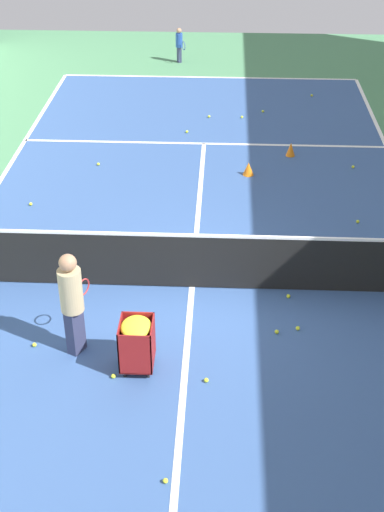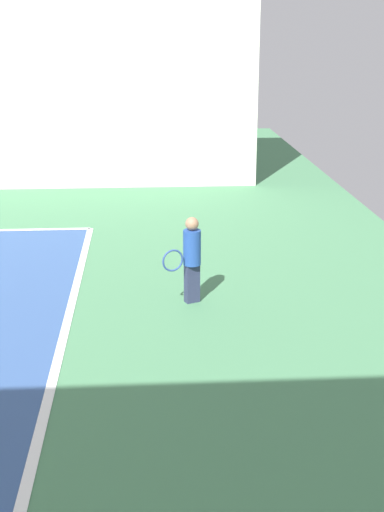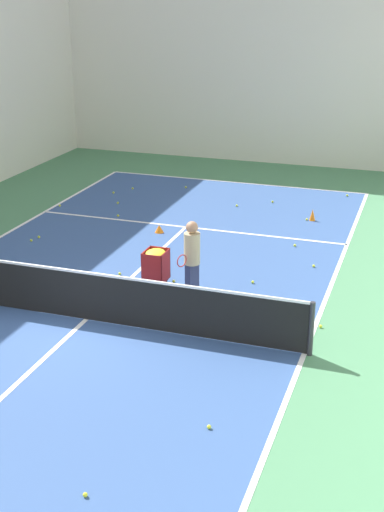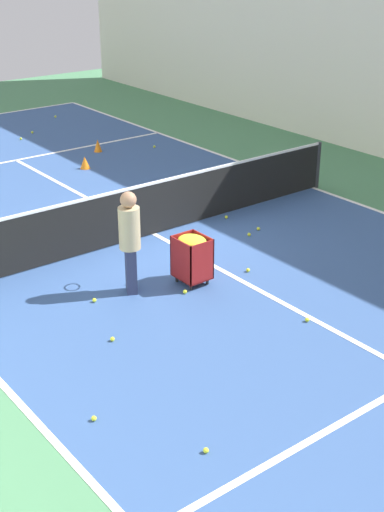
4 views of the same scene
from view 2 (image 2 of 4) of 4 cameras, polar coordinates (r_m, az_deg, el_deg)
name	(u,v)px [view 2 (image 2 of 4)]	position (r m, az deg, el deg)	size (l,w,h in m)	color
line_baseline_near	(63,339)	(8.17, -10.30, -6.56)	(9.11, 0.10, 0.00)	white
player_near_baseline	(191,254)	(8.87, -0.08, 0.13)	(0.38, 0.53, 1.11)	#2D3351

